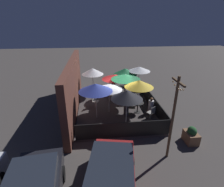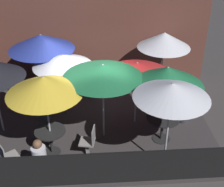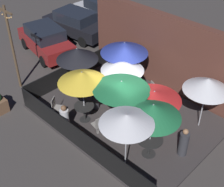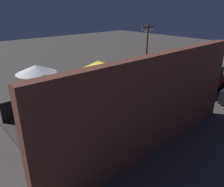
{
  "view_description": "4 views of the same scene",
  "coord_description": "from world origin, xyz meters",
  "px_view_note": "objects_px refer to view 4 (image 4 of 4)",
  "views": [
    {
      "loc": [
        -11.53,
        1.45,
        6.19
      ],
      "look_at": [
        -0.39,
        0.28,
        1.37
      ],
      "focal_mm": 28.0,
      "sensor_mm": 36.0,
      "label": 1
    },
    {
      "loc": [
        0.2,
        -8.15,
        5.95
      ],
      "look_at": [
        0.73,
        -0.38,
        1.32
      ],
      "focal_mm": 50.0,
      "sensor_mm": 36.0,
      "label": 2
    },
    {
      "loc": [
        6.7,
        -7.74,
        8.83
      ],
      "look_at": [
        -0.57,
        -0.26,
        1.07
      ],
      "focal_mm": 50.0,
      "sensor_mm": 36.0,
      "label": 3
    },
    {
      "loc": [
        5.64,
        7.05,
        5.0
      ],
      "look_at": [
        -0.67,
        -0.09,
        1.2
      ],
      "focal_mm": 35.0,
      "sensor_mm": 36.0,
      "label": 4
    }
  ],
  "objects_px": {
    "dining_table_1": "(100,93)",
    "parked_car_0": "(200,79)",
    "patio_umbrella_4": "(71,88)",
    "patio_umbrella_5": "(82,73)",
    "patio_umbrella_3": "(122,80)",
    "light_post": "(147,52)",
    "patio_umbrella_7": "(136,65)",
    "patron_2": "(92,89)",
    "patron_0": "(38,129)",
    "planter_box": "(118,77)",
    "patio_chair_1": "(106,87)",
    "patron_1": "(114,96)",
    "patio_umbrella_0": "(44,81)",
    "patio_umbrella_6": "(68,106)",
    "patio_chair_2": "(81,99)",
    "patio_chair_0": "(123,122)",
    "patio_umbrella_1": "(99,65)",
    "patio_umbrella_2": "(36,69)"
  },
  "relations": [
    {
      "from": "patio_umbrella_5",
      "to": "patio_chair_2",
      "type": "xyz_separation_m",
      "value": [
        -0.42,
        -0.82,
        -1.66
      ]
    },
    {
      "from": "patio_umbrella_2",
      "to": "patron_2",
      "type": "bearing_deg",
      "value": -177.49
    },
    {
      "from": "patron_0",
      "to": "planter_box",
      "type": "xyz_separation_m",
      "value": [
        -7.32,
        -3.37,
        -0.24
      ]
    },
    {
      "from": "patron_1",
      "to": "dining_table_1",
      "type": "bearing_deg",
      "value": 27.99
    },
    {
      "from": "patio_umbrella_0",
      "to": "dining_table_1",
      "type": "relative_size",
      "value": 2.82
    },
    {
      "from": "patio_umbrella_0",
      "to": "light_post",
      "type": "xyz_separation_m",
      "value": [
        -7.35,
        -0.83,
        0.08
      ]
    },
    {
      "from": "patio_umbrella_4",
      "to": "patron_1",
      "type": "xyz_separation_m",
      "value": [
        -2.73,
        -0.45,
        -1.24
      ]
    },
    {
      "from": "patio_umbrella_5",
      "to": "dining_table_1",
      "type": "relative_size",
      "value": 2.83
    },
    {
      "from": "patio_umbrella_4",
      "to": "parked_car_0",
      "type": "height_order",
      "value": "patio_umbrella_4"
    },
    {
      "from": "patio_chair_0",
      "to": "patron_2",
      "type": "xyz_separation_m",
      "value": [
        -1.29,
        -3.84,
        0.01
      ]
    },
    {
      "from": "patio_umbrella_0",
      "to": "parked_car_0",
      "type": "distance_m",
      "value": 9.42
    },
    {
      "from": "patio_umbrella_2",
      "to": "dining_table_1",
      "type": "relative_size",
      "value": 3.0
    },
    {
      "from": "patio_umbrella_1",
      "to": "light_post",
      "type": "bearing_deg",
      "value": -173.8
    },
    {
      "from": "patio_chair_0",
      "to": "parked_car_0",
      "type": "distance_m",
      "value": 7.11
    },
    {
      "from": "patio_umbrella_7",
      "to": "patron_2",
      "type": "distance_m",
      "value": 2.9
    },
    {
      "from": "patio_umbrella_3",
      "to": "patio_umbrella_0",
      "type": "bearing_deg",
      "value": -29.35
    },
    {
      "from": "patron_0",
      "to": "patron_2",
      "type": "relative_size",
      "value": 1.04
    },
    {
      "from": "patio_chair_0",
      "to": "patio_umbrella_4",
      "type": "bearing_deg",
      "value": 60.24
    },
    {
      "from": "patio_umbrella_2",
      "to": "parked_car_0",
      "type": "xyz_separation_m",
      "value": [
        -8.92,
        3.2,
        -1.58
      ]
    },
    {
      "from": "patio_umbrella_1",
      "to": "patio_umbrella_5",
      "type": "height_order",
      "value": "patio_umbrella_1"
    },
    {
      "from": "patio_umbrella_4",
      "to": "patio_umbrella_5",
      "type": "relative_size",
      "value": 0.88
    },
    {
      "from": "parked_car_0",
      "to": "patio_umbrella_7",
      "type": "bearing_deg",
      "value": -6.63
    },
    {
      "from": "dining_table_1",
      "to": "patio_umbrella_2",
      "type": "bearing_deg",
      "value": -14.29
    },
    {
      "from": "planter_box",
      "to": "patio_chair_0",
      "type": "bearing_deg",
      "value": 48.85
    },
    {
      "from": "parked_car_0",
      "to": "patio_umbrella_3",
      "type": "bearing_deg",
      "value": 6.0
    },
    {
      "from": "patio_umbrella_7",
      "to": "dining_table_1",
      "type": "relative_size",
      "value": 2.84
    },
    {
      "from": "patio_umbrella_7",
      "to": "light_post",
      "type": "xyz_separation_m",
      "value": [
        -2.64,
        -1.56,
        0.07
      ]
    },
    {
      "from": "patio_umbrella_3",
      "to": "patio_chair_0",
      "type": "relative_size",
      "value": 2.21
    },
    {
      "from": "patio_umbrella_3",
      "to": "patron_1",
      "type": "relative_size",
      "value": 1.51
    },
    {
      "from": "dining_table_1",
      "to": "parked_car_0",
      "type": "height_order",
      "value": "parked_car_0"
    },
    {
      "from": "patio_umbrella_4",
      "to": "dining_table_1",
      "type": "distance_m",
      "value": 3.07
    },
    {
      "from": "patio_umbrella_0",
      "to": "planter_box",
      "type": "bearing_deg",
      "value": -158.79
    },
    {
      "from": "dining_table_1",
      "to": "patio_umbrella_7",
      "type": "bearing_deg",
      "value": 145.17
    },
    {
      "from": "patio_umbrella_5",
      "to": "light_post",
      "type": "bearing_deg",
      "value": -169.14
    },
    {
      "from": "patio_umbrella_3",
      "to": "light_post",
      "type": "distance_m",
      "value": 5.13
    },
    {
      "from": "patio_umbrella_0",
      "to": "patio_umbrella_2",
      "type": "xyz_separation_m",
      "value": [
        -0.17,
        -1.12,
        0.22
      ]
    },
    {
      "from": "patio_chair_1",
      "to": "light_post",
      "type": "relative_size",
      "value": 0.23
    },
    {
      "from": "patron_0",
      "to": "planter_box",
      "type": "distance_m",
      "value": 8.06
    },
    {
      "from": "patron_1",
      "to": "parked_car_0",
      "type": "relative_size",
      "value": 0.32
    },
    {
      "from": "patio_umbrella_4",
      "to": "parked_car_0",
      "type": "bearing_deg",
      "value": 172.29
    },
    {
      "from": "patio_umbrella_1",
      "to": "dining_table_1",
      "type": "xyz_separation_m",
      "value": [
        0.0,
        0.0,
        -1.55
      ]
    },
    {
      "from": "dining_table_1",
      "to": "patio_umbrella_3",
      "type": "bearing_deg",
      "value": 81.53
    },
    {
      "from": "patio_umbrella_4",
      "to": "patio_umbrella_5",
      "type": "height_order",
      "value": "patio_umbrella_5"
    },
    {
      "from": "patio_umbrella_0",
      "to": "patio_umbrella_6",
      "type": "distance_m",
      "value": 2.71
    },
    {
      "from": "patio_chair_1",
      "to": "light_post",
      "type": "height_order",
      "value": "light_post"
    },
    {
      "from": "patio_chair_2",
      "to": "patron_2",
      "type": "bearing_deg",
      "value": 40.39
    },
    {
      "from": "dining_table_1",
      "to": "patron_1",
      "type": "bearing_deg",
      "value": 106.82
    },
    {
      "from": "patio_chair_2",
      "to": "patron_1",
      "type": "bearing_deg",
      "value": -28.32
    },
    {
      "from": "parked_car_0",
      "to": "patron_2",
      "type": "bearing_deg",
      "value": -19.52
    },
    {
      "from": "patio_chair_0",
      "to": "light_post",
      "type": "distance_m",
      "value": 6.55
    }
  ]
}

